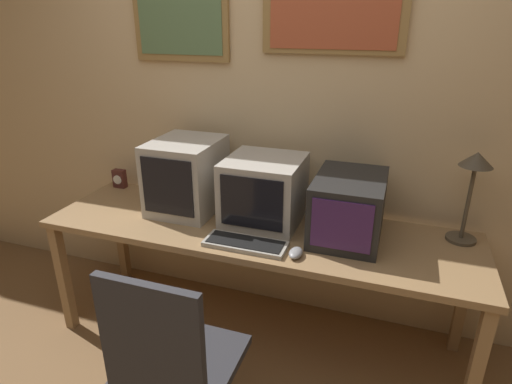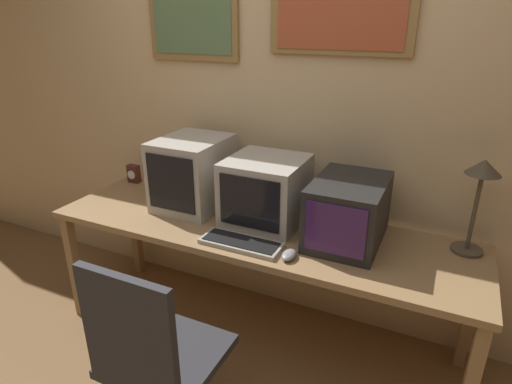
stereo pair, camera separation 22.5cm
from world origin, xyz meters
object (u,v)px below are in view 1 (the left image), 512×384
(monitor_left, at_px, (187,175))
(monitor_center, at_px, (264,190))
(desk_clock, at_px, (120,179))
(keyboard_main, at_px, (245,244))
(mouse_near_keyboard, at_px, (296,253))
(monitor_right, at_px, (348,207))
(office_chair, at_px, (176,380))
(desk_lamp, at_px, (474,175))

(monitor_left, height_order, monitor_center, monitor_left)
(desk_clock, bearing_deg, keyboard_main, -23.79)
(monitor_left, height_order, mouse_near_keyboard, monitor_left)
(monitor_left, height_order, monitor_right, monitor_left)
(keyboard_main, xyz_separation_m, office_chair, (-0.08, -0.61, -0.33))
(monitor_center, distance_m, desk_clock, 1.09)
(desk_lamp, bearing_deg, monitor_center, -174.05)
(monitor_left, distance_m, monitor_right, 0.94)
(monitor_center, xyz_separation_m, keyboard_main, (0.01, -0.31, -0.17))
(monitor_left, distance_m, keyboard_main, 0.61)
(monitor_left, relative_size, mouse_near_keyboard, 4.16)
(monitor_left, distance_m, desk_lamp, 1.52)
(monitor_left, relative_size, keyboard_main, 1.07)
(mouse_near_keyboard, bearing_deg, desk_lamp, 29.74)
(monitor_left, bearing_deg, keyboard_main, -33.47)
(monitor_left, bearing_deg, monitor_center, -0.72)
(monitor_right, xyz_separation_m, office_chair, (-0.54, -0.89, -0.48))
(desk_lamp, bearing_deg, office_chair, -137.01)
(monitor_center, bearing_deg, keyboard_main, -88.97)
(keyboard_main, height_order, office_chair, office_chair)
(monitor_left, distance_m, mouse_near_keyboard, 0.84)
(office_chair, bearing_deg, desk_lamp, 42.99)
(monitor_center, xyz_separation_m, desk_clock, (-1.07, 0.16, -0.12))
(monitor_right, relative_size, desk_lamp, 1.03)
(monitor_center, relative_size, monitor_right, 0.87)
(keyboard_main, distance_m, office_chair, 0.70)
(monitor_center, height_order, monitor_right, monitor_center)
(keyboard_main, relative_size, desk_lamp, 0.89)
(mouse_near_keyboard, relative_size, desk_clock, 0.88)
(monitor_right, xyz_separation_m, keyboard_main, (-0.46, -0.28, -0.15))
(desk_clock, bearing_deg, mouse_near_keyboard, -20.09)
(monitor_right, height_order, desk_clock, monitor_right)
(keyboard_main, distance_m, mouse_near_keyboard, 0.26)
(monitor_center, bearing_deg, monitor_right, -3.99)
(keyboard_main, bearing_deg, monitor_center, 91.03)
(monitor_center, relative_size, desk_clock, 3.43)
(mouse_near_keyboard, xyz_separation_m, office_chair, (-0.34, -0.59, -0.34))
(keyboard_main, distance_m, desk_clock, 1.18)
(monitor_right, relative_size, office_chair, 0.49)
(monitor_center, height_order, mouse_near_keyboard, monitor_center)
(monitor_left, xyz_separation_m, mouse_near_keyboard, (0.74, -0.33, -0.19))
(monitor_left, bearing_deg, desk_lamp, 3.85)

